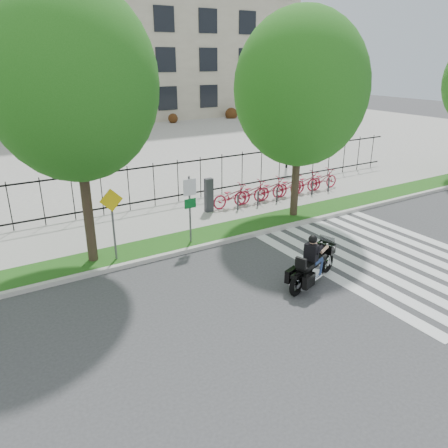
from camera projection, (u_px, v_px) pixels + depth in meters
ground at (279, 295)px, 12.86m from camera, size 120.00×120.00×0.00m
curb at (210, 245)px, 16.10m from camera, size 60.00×0.20×0.15m
grass_verge at (199, 237)px, 16.78m from camera, size 60.00×1.50×0.15m
sidewalk at (171, 218)px, 18.77m from camera, size 60.00×3.50×0.15m
plaza at (72, 150)px, 32.76m from camera, size 80.00×34.00×0.10m
crosswalk_stripes at (388, 258)px, 15.21m from camera, size 5.70×8.00×0.01m
iron_fence at (154, 185)px, 19.78m from camera, size 30.00×0.06×2.00m
office_building at (13, 22)px, 45.08m from camera, size 60.00×21.90×20.15m
lamp_post_right at (289, 117)px, 26.14m from camera, size 1.06×0.70×4.25m
street_tree_1 at (73, 83)px, 12.74m from camera, size 5.07×5.07×8.62m
street_tree_2 at (301, 89)px, 17.15m from camera, size 5.31×5.31×8.30m
bike_share_station at (279, 187)px, 21.09m from camera, size 7.86×0.88×1.50m
sign_pole_regulatory at (190, 201)px, 15.62m from camera, size 0.50×0.09×2.50m
sign_pole_warning at (112, 215)px, 14.24m from camera, size 0.78×0.09×2.49m
motorcycle_rider at (313, 264)px, 13.30m from camera, size 2.49×1.23×1.99m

